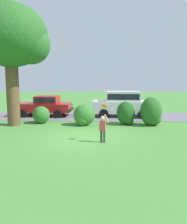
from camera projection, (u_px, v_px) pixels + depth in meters
ground_plane at (83, 138)px, 11.37m from camera, size 80.00×80.00×0.00m
driveway_strip at (89, 116)px, 17.87m from camera, size 28.00×4.40×0.02m
oak_tree_large at (12, 39)px, 13.87m from camera, size 4.54×4.38×7.25m
shrub_near_tree at (41, 116)px, 15.08m from camera, size 1.10×1.09×1.09m
shrub_centre_left at (84, 116)px, 14.40m from camera, size 1.33×1.26×1.30m
shrub_centre at (126, 114)px, 14.65m from camera, size 1.15×1.21×1.45m
shrub_centre_right at (151, 113)px, 14.31m from camera, size 1.32×1.20×1.76m
parked_sedan at (45, 105)px, 17.93m from camera, size 4.49×2.26×1.56m
parked_suv at (123, 103)px, 17.58m from camera, size 4.80×2.31×1.92m
child_thrower at (103, 127)px, 10.48m from camera, size 0.47×0.23×1.29m
frisbee at (104, 106)px, 10.62m from camera, size 0.33×0.25×0.30m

